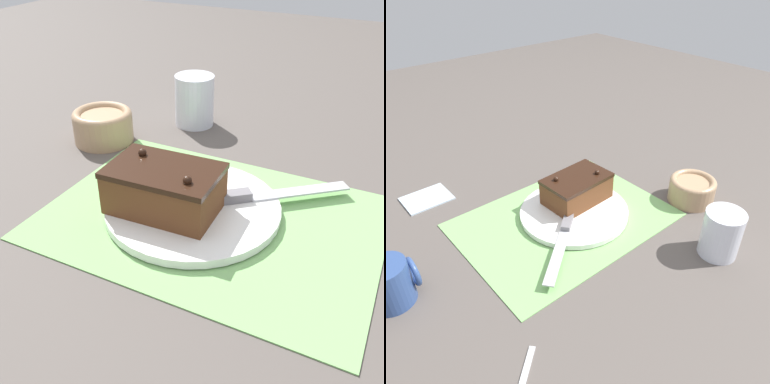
# 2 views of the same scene
# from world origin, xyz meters

# --- Properties ---
(ground_plane) EXTENTS (3.00, 3.00, 0.00)m
(ground_plane) POSITION_xyz_m (0.00, 0.00, 0.00)
(ground_plane) COLOR #544C47
(placemat_woven) EXTENTS (0.46, 0.34, 0.00)m
(placemat_woven) POSITION_xyz_m (0.00, 0.00, 0.00)
(placemat_woven) COLOR #7AB266
(placemat_woven) RESTS_ON ground_plane
(cake_plate) EXTENTS (0.25, 0.25, 0.01)m
(cake_plate) POSITION_xyz_m (0.03, 0.00, 0.01)
(cake_plate) COLOR white
(cake_plate) RESTS_ON placemat_woven
(chocolate_cake) EXTENTS (0.16, 0.11, 0.07)m
(chocolate_cake) POSITION_xyz_m (0.06, 0.03, 0.05)
(chocolate_cake) COLOR brown
(chocolate_cake) RESTS_ON cake_plate
(serving_knife) EXTENTS (0.19, 0.16, 0.01)m
(serving_knife) POSITION_xyz_m (-0.04, -0.05, 0.02)
(serving_knife) COLOR slate
(serving_knife) RESTS_ON cake_plate
(drinking_glass) EXTENTS (0.08, 0.08, 0.10)m
(drinking_glass) POSITION_xyz_m (0.17, -0.29, 0.05)
(drinking_glass) COLOR white
(drinking_glass) RESTS_ON ground_plane
(small_bowl) EXTENTS (0.11, 0.11, 0.06)m
(small_bowl) POSITION_xyz_m (0.29, -0.14, 0.03)
(small_bowl) COLOR tan
(small_bowl) RESTS_ON ground_plane
(coffee_mug) EXTENTS (0.09, 0.08, 0.08)m
(coffee_mug) POSITION_xyz_m (-0.37, 0.02, 0.04)
(coffee_mug) COLOR navy
(coffee_mug) RESTS_ON ground_plane
(folded_napkin) EXTENTS (0.11, 0.09, 0.01)m
(folded_napkin) POSITION_xyz_m (-0.21, 0.29, 0.00)
(folded_napkin) COLOR silver
(folded_napkin) RESTS_ON ground_plane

